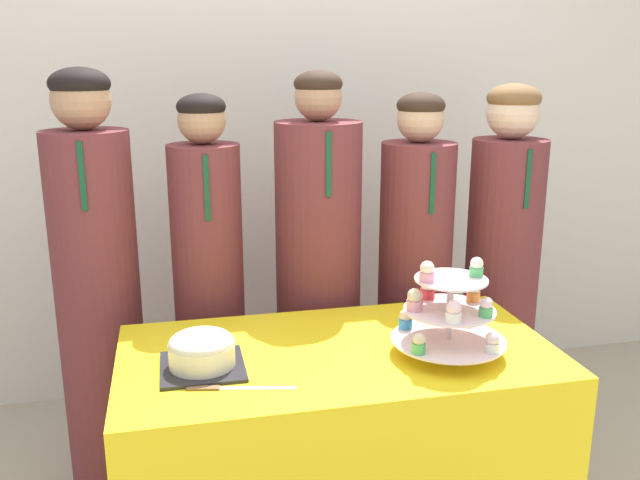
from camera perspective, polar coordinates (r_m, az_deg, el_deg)
wall_back at (r=3.17m, az=-4.34°, el=11.20°), size 9.00×0.06×2.70m
table at (r=2.22m, az=1.47°, el=-17.70°), size 1.29×0.68×0.72m
round_cake at (r=1.94m, az=-9.93°, el=-9.14°), size 0.23×0.23×0.11m
cake_knife at (r=1.84m, az=-8.18°, el=-12.27°), size 0.29×0.08×0.01m
cupcake_stand at (r=2.00m, az=10.74°, el=-6.00°), size 0.34×0.34×0.29m
student_0 at (r=2.52m, az=-18.14°, el=-4.79°), size 0.29×0.30×1.53m
student_1 at (r=2.52m, az=-9.26°, el=-5.23°), size 0.25×0.26×1.45m
student_2 at (r=2.56m, az=-0.14°, el=-4.23°), size 0.32×0.32×1.52m
student_3 at (r=2.68m, az=7.92°, el=-4.13°), size 0.28×0.29×1.44m
student_4 at (r=2.82m, az=15.00°, el=-3.04°), size 0.29×0.29×1.47m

